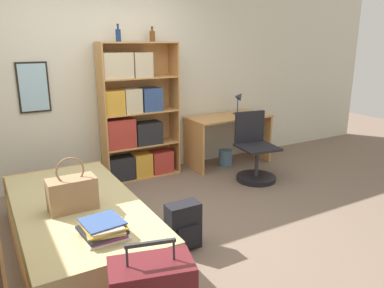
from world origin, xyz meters
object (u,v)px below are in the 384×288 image
at_px(bottle_green, 118,35).
at_px(backpack, 183,226).
at_px(handbag, 72,193).
at_px(waste_bin, 225,158).
at_px(bottle_brown, 152,36).
at_px(desk, 228,130).
at_px(desk_chair, 255,159).
at_px(bookcase, 135,119).
at_px(desk_lamp, 239,99).
at_px(book_stack_on_bed, 103,229).
at_px(bed, 79,226).

bearing_deg(bottle_green, backpack, -94.52).
height_order(handbag, waste_bin, handbag).
bearing_deg(backpack, waste_bin, 45.97).
distance_m(backpack, waste_bin, 2.37).
relative_size(bottle_brown, backpack, 0.44).
bearing_deg(desk, bottle_green, 175.08).
height_order(handbag, bottle_brown, bottle_brown).
height_order(desk_chair, waste_bin, desk_chair).
xyz_separation_m(desk, backpack, (-1.73, -1.76, -0.30)).
bearing_deg(waste_bin, bookcase, 171.83).
height_order(bottle_brown, backpack, bottle_brown).
bearing_deg(bookcase, backpack, -99.47).
bearing_deg(desk_lamp, bottle_brown, 175.45).
distance_m(handbag, book_stack_on_bed, 0.57).
height_order(book_stack_on_bed, bottle_brown, bottle_brown).
xyz_separation_m(bottle_brown, backpack, (-0.62, -1.94, -1.65)).
bearing_deg(bookcase, bottle_brown, 8.15).
bearing_deg(bookcase, bed, -128.00).
bearing_deg(book_stack_on_bed, bed, 92.92).
xyz_separation_m(bed, bottle_green, (0.96, 1.44, 1.64)).
relative_size(desk_chair, backpack, 2.10).
distance_m(bed, bottle_green, 2.39).
bearing_deg(desk, desk_lamp, 16.39).
height_order(handbag, desk, handbag).
relative_size(bed, desk_chair, 2.34).
bearing_deg(backpack, desk, 45.52).
height_order(desk, waste_bin, desk).
height_order(bottle_brown, desk_lamp, bottle_brown).
distance_m(bottle_green, backpack, 2.52).
bearing_deg(handbag, desk, 28.86).
distance_m(desk_lamp, desk_chair, 1.08).
xyz_separation_m(bottle_brown, desk_lamp, (1.35, -0.11, -0.91)).
distance_m(bottle_green, desk_lamp, 2.03).
relative_size(bookcase, desk_lamp, 5.17).
bearing_deg(desk_lamp, waste_bin, -158.23).
relative_size(desk_chair, waste_bin, 3.82).
bearing_deg(desk_chair, bottle_brown, 138.98).
bearing_deg(book_stack_on_bed, backpack, 15.78).
height_order(book_stack_on_bed, bottle_green, bottle_green).
distance_m(desk_chair, backpack, 1.95).
relative_size(bed, handbag, 4.61).
distance_m(handbag, bottle_brown, 2.52).
distance_m(bookcase, bottle_green, 1.08).
relative_size(bed, bottle_brown, 11.22).
distance_m(bottle_green, desk_chair, 2.35).
height_order(bookcase, desk, bookcase).
bearing_deg(bed, bookcase, 52.00).
bearing_deg(bottle_brown, bottle_green, -175.06).
bearing_deg(desk_lamp, desk_chair, -111.62).
bearing_deg(desk_chair, waste_bin, 90.40).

